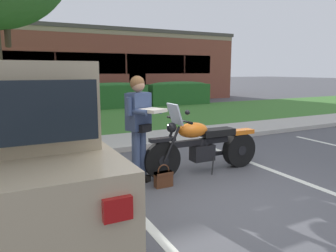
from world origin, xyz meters
name	(u,v)px	position (x,y,z in m)	size (l,w,h in m)	color
ground_plane	(211,197)	(0.00, 0.00, 0.00)	(140.00, 140.00, 0.00)	#4C4C51
curb_strip	(133,148)	(0.00, 3.07, 0.06)	(60.00, 0.20, 0.12)	#B7B2A8
concrete_walk	(121,141)	(0.00, 3.92, 0.04)	(60.00, 1.50, 0.08)	#B7B2A8
grass_lawn	(85,121)	(0.00, 7.71, 0.03)	(60.00, 6.09, 0.06)	#3D752D
stall_stripe_0	(131,207)	(-1.15, 0.20, 0.00)	(0.12, 4.40, 0.01)	silver
stall_stripe_1	(285,175)	(1.67, 0.20, 0.00)	(0.12, 4.40, 0.01)	silver
motorcycle	(207,145)	(0.60, 1.01, 0.49)	(2.24, 0.82, 1.26)	black
rider_person	(140,121)	(-0.66, 1.05, 1.01)	(0.57, 0.66, 1.70)	black
handbag	(163,178)	(-0.43, 0.68, 0.14)	(0.28, 0.13, 0.36)	#562D19
hedge_center_left	(35,98)	(-1.35, 10.86, 0.65)	(2.64, 0.90, 1.24)	#286028
hedge_center_right	(114,95)	(2.10, 10.86, 0.65)	(3.07, 0.90, 1.24)	#286028
hedge_right	(179,93)	(5.55, 10.86, 0.65)	(3.31, 0.90, 1.24)	#286028
brick_building	(45,66)	(-0.06, 17.73, 2.07)	(22.22, 8.65, 4.12)	brown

